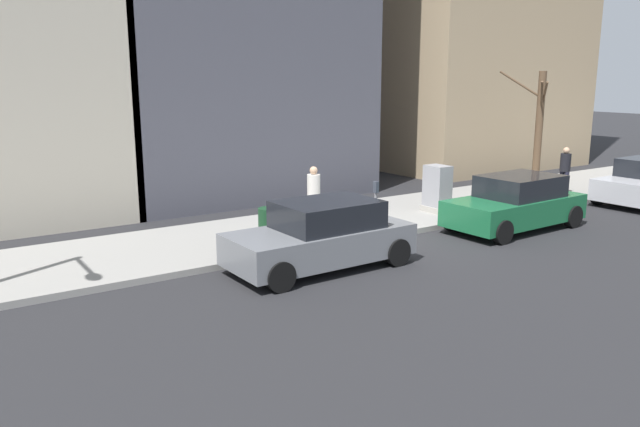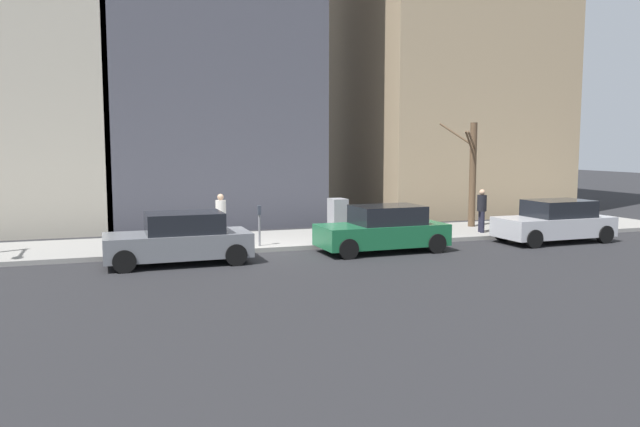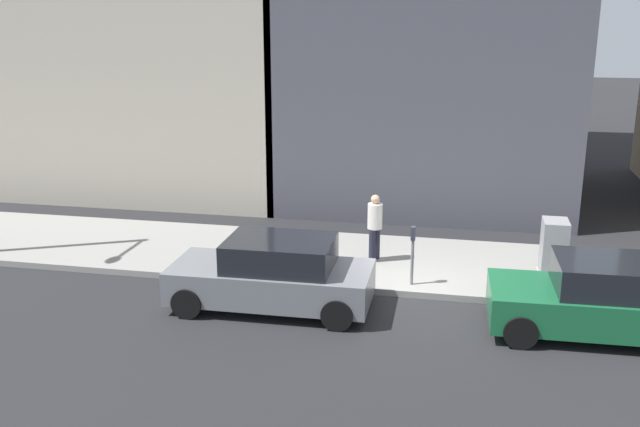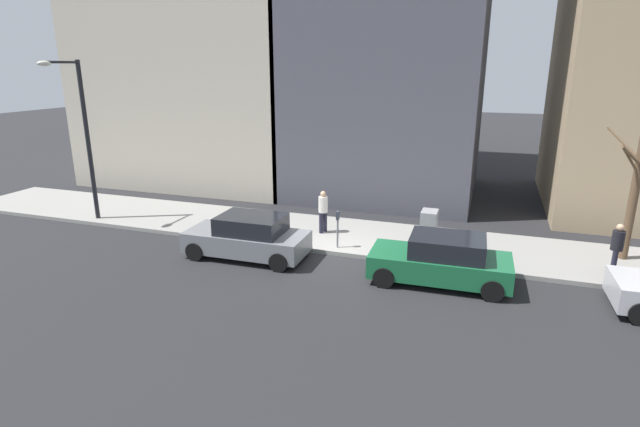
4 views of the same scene
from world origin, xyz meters
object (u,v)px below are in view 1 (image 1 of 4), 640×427
Objects in this scene: trash_bin at (270,226)px; pedestrian_midblock at (314,192)px; parked_car_green at (516,204)px; utility_box at (437,189)px; parking_meter at (376,201)px; pedestrian_near_meter at (565,168)px; parked_car_grey at (322,236)px; bare_tree at (538,126)px.

trash_bin is 2.25m from pedestrian_midblock.
utility_box reaches higher than parked_car_green.
utility_box is at bearing 14.60° from parked_car_green.
pedestrian_near_meter is at bearing -86.90° from parking_meter.
pedestrian_midblock is (0.96, 9.88, 0.00)m from pedestrian_near_meter.
utility_box is (0.85, -3.09, -0.13)m from parking_meter.
pedestrian_midblock is (0.99, -1.96, 0.49)m from trash_bin.
pedestrian_midblock is at bearing -31.03° from parked_car_grey.
parking_meter is 1.50× the size of trash_bin.
parked_car_green is at bearing 125.83° from pedestrian_near_meter.
pedestrian_midblock reaches higher than parked_car_green.
pedestrian_midblock is (3.00, 4.82, 0.35)m from parked_car_green.
bare_tree is (1.31, -6.35, 1.54)m from utility_box.
bare_tree is at bearing -78.39° from utility_box.
pedestrian_midblock reaches higher than utility_box.
parking_meter is at bearing 66.04° from parked_car_green.
utility_box is at bearing 101.61° from bare_tree.
bare_tree is at bearing -77.14° from parking_meter.
parked_car_grey is 3.47m from pedestrian_midblock.
parked_car_grey is 2.55× the size of pedestrian_midblock.
bare_tree reaches higher than pedestrian_midblock.
parking_meter is at bearing 107.04° from pedestrian_near_meter.
parked_car_grey is at bearing 106.86° from bare_tree.
utility_box is 6.10m from trash_bin.
parked_car_grey reaches higher than trash_bin.
parked_car_grey is 2.55× the size of pedestrian_near_meter.
parked_car_green is at bearing -90.96° from parked_car_grey.
parked_car_green is 2.56× the size of pedestrian_midblock.
parking_meter is 1.78m from pedestrian_midblock.
pedestrian_near_meter reaches higher than trash_bin.
bare_tree is at bearing 114.14° from pedestrian_midblock.
parking_meter is 0.94× the size of utility_box.
utility_box is 6.67m from bare_tree.
bare_tree is 10.58m from pedestrian_midblock.
pedestrian_midblock is at bearing 81.82° from utility_box.
parked_car_green is 3.15× the size of parking_meter.
utility_box reaches higher than parked_car_grey.
pedestrian_near_meter is at bearing -89.86° from trash_bin.
parked_car_grey is 6.33m from utility_box.
parked_car_grey is at bearing 88.25° from parked_car_green.
bare_tree is at bearing -82.19° from trash_bin.
utility_box is at bearing -74.61° from parking_meter.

